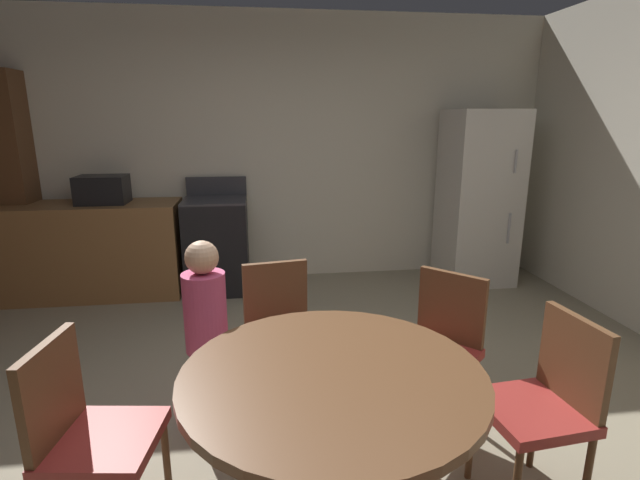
# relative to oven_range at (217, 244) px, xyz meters

# --- Properties ---
(ground_plane) EXTENTS (14.00, 14.00, 0.00)m
(ground_plane) POSITION_rel_oven_range_xyz_m (0.56, -2.51, -0.47)
(ground_plane) COLOR gray
(wall_back) EXTENTS (6.01, 0.12, 2.70)m
(wall_back) POSITION_rel_oven_range_xyz_m (0.56, 0.40, 0.88)
(wall_back) COLOR silver
(wall_back) RESTS_ON ground
(kitchen_counter) EXTENTS (1.79, 0.60, 0.90)m
(kitchen_counter) POSITION_rel_oven_range_xyz_m (-1.25, -0.00, -0.02)
(kitchen_counter) COLOR olive
(kitchen_counter) RESTS_ON ground
(pantry_column) EXTENTS (0.44, 0.36, 2.10)m
(pantry_column) POSITION_rel_oven_range_xyz_m (-1.92, 0.18, 0.58)
(pantry_column) COLOR brown
(pantry_column) RESTS_ON ground
(oven_range) EXTENTS (0.60, 0.60, 1.10)m
(oven_range) POSITION_rel_oven_range_xyz_m (0.00, 0.00, 0.00)
(oven_range) COLOR black
(oven_range) RESTS_ON ground
(refrigerator) EXTENTS (0.68, 0.68, 1.76)m
(refrigerator) POSITION_rel_oven_range_xyz_m (2.66, -0.05, 0.41)
(refrigerator) COLOR silver
(refrigerator) RESTS_ON ground
(microwave) EXTENTS (0.44, 0.32, 0.26)m
(microwave) POSITION_rel_oven_range_xyz_m (-1.02, -0.00, 0.56)
(microwave) COLOR black
(microwave) RESTS_ON kitchen_counter
(dining_table) EXTENTS (1.15, 1.15, 0.76)m
(dining_table) POSITION_rel_oven_range_xyz_m (0.67, -3.05, 0.13)
(dining_table) COLOR brown
(dining_table) RESTS_ON ground
(chair_northeast) EXTENTS (0.57, 0.57, 0.87)m
(chair_northeast) POSITION_rel_oven_range_xyz_m (1.37, -2.39, 0.03)
(chair_northeast) COLOR brown
(chair_northeast) RESTS_ON ground
(chair_north) EXTENTS (0.46, 0.46, 0.87)m
(chair_north) POSITION_rel_oven_range_xyz_m (0.52, -2.10, 0.03)
(chair_north) COLOR brown
(chair_north) RESTS_ON ground
(chair_east) EXTENTS (0.44, 0.44, 0.87)m
(chair_east) POSITION_rel_oven_range_xyz_m (1.63, -2.96, 0.03)
(chair_east) COLOR brown
(chair_east) RESTS_ON ground
(chair_west) EXTENTS (0.45, 0.45, 0.87)m
(chair_west) POSITION_rel_oven_range_xyz_m (-0.28, -2.92, 0.03)
(chair_west) COLOR brown
(chair_west) RESTS_ON ground
(person_child) EXTENTS (0.31, 0.31, 1.09)m
(person_child) POSITION_rel_oven_range_xyz_m (0.13, -2.30, 0.11)
(person_child) COLOR #8C337A
(person_child) RESTS_ON ground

